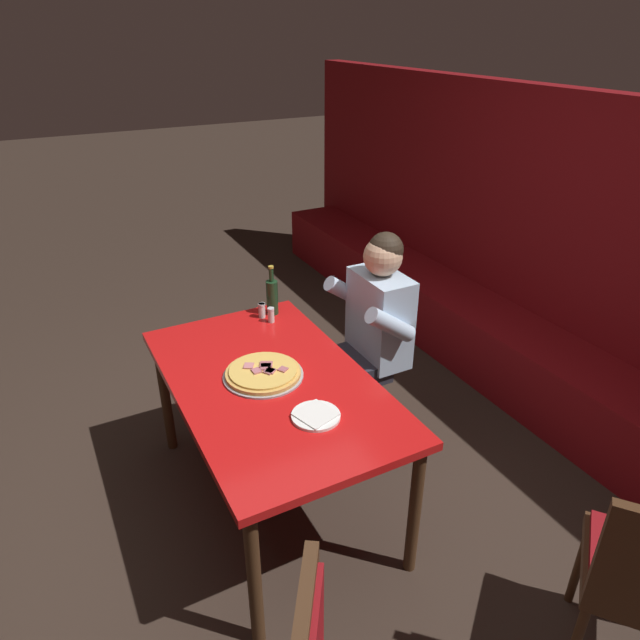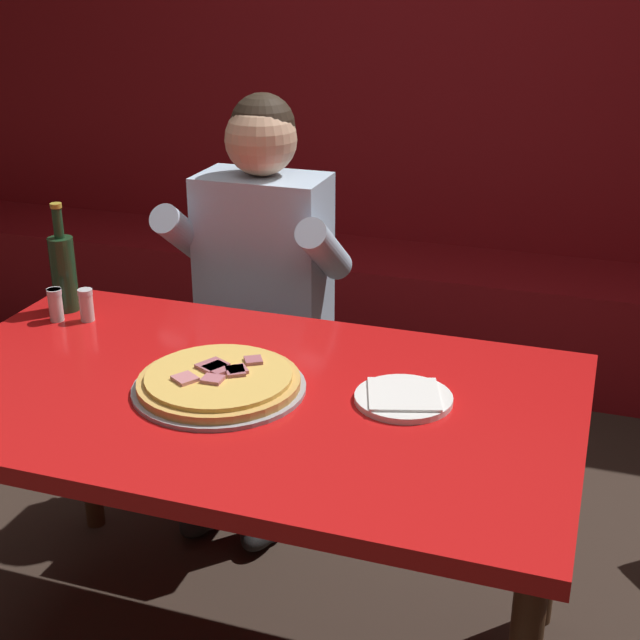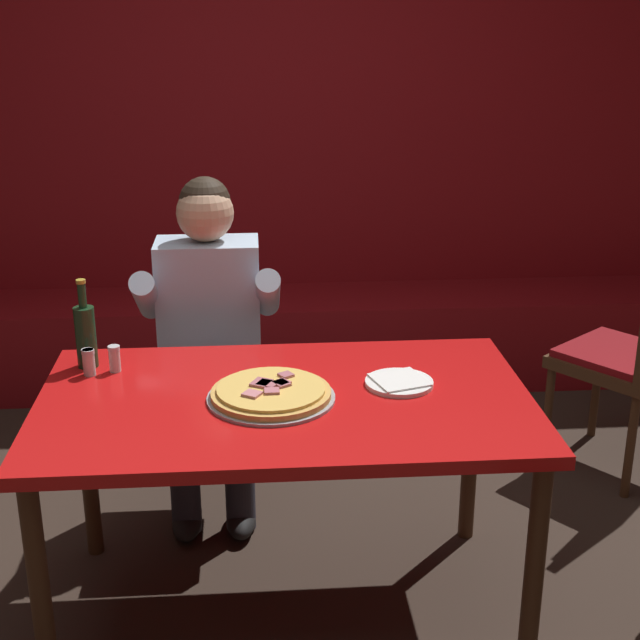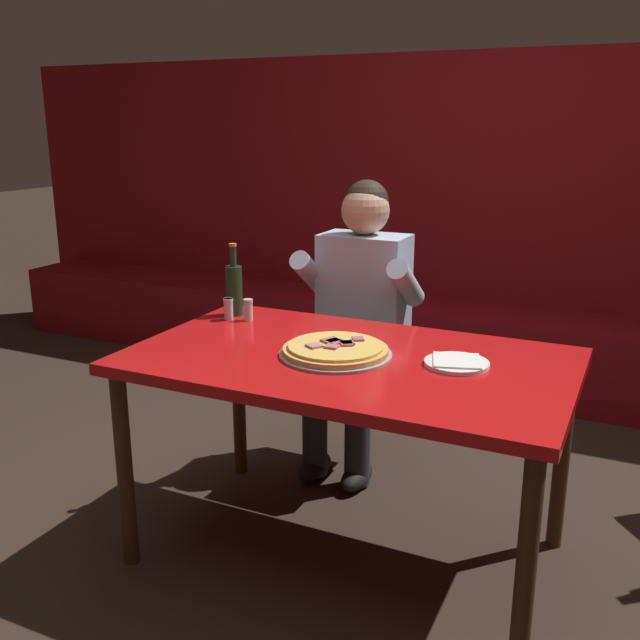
% 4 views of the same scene
% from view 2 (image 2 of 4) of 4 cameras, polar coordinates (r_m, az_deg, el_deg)
% --- Properties ---
extents(booth_wall_panel, '(6.80, 0.16, 1.90)m').
position_cam_2_polar(booth_wall_panel, '(3.91, 7.84, 12.11)').
color(booth_wall_panel, maroon).
rests_on(booth_wall_panel, ground_plane).
extents(booth_bench, '(6.46, 0.48, 0.46)m').
position_cam_2_polar(booth_bench, '(3.80, 6.32, 0.57)').
color(booth_bench, maroon).
rests_on(booth_bench, ground_plane).
extents(main_dining_table, '(1.47, 0.87, 0.76)m').
position_cam_2_polar(main_dining_table, '(2.00, -5.06, -6.37)').
color(main_dining_table, '#422816').
rests_on(main_dining_table, ground_plane).
extents(pizza, '(0.38, 0.38, 0.05)m').
position_cam_2_polar(pizza, '(1.96, -6.48, -3.98)').
color(pizza, '#9E9EA3').
rests_on(pizza, main_dining_table).
extents(plate_white_paper, '(0.21, 0.21, 0.02)m').
position_cam_2_polar(plate_white_paper, '(1.91, 5.37, -4.97)').
color(plate_white_paper, white).
rests_on(plate_white_paper, main_dining_table).
extents(beer_bottle, '(0.07, 0.07, 0.29)m').
position_cam_2_polar(beer_bottle, '(2.44, -16.10, 3.06)').
color(beer_bottle, '#19381E').
rests_on(beer_bottle, main_dining_table).
extents(shaker_red_pepper_flakes, '(0.04, 0.04, 0.09)m').
position_cam_2_polar(shaker_red_pepper_flakes, '(2.40, -16.55, 0.83)').
color(shaker_red_pepper_flakes, silver).
rests_on(shaker_red_pepper_flakes, main_dining_table).
extents(shaker_oregano, '(0.04, 0.04, 0.09)m').
position_cam_2_polar(shaker_oregano, '(2.37, -14.72, 0.84)').
color(shaker_oregano, silver).
rests_on(shaker_oregano, main_dining_table).
extents(shaker_parmesan, '(0.04, 0.04, 0.09)m').
position_cam_2_polar(shaker_parmesan, '(2.40, -16.56, 0.87)').
color(shaker_parmesan, silver).
rests_on(shaker_parmesan, main_dining_table).
extents(diner_seated_blue_shirt, '(0.53, 0.53, 1.27)m').
position_cam_2_polar(diner_seated_blue_shirt, '(2.65, -4.25, 1.78)').
color(diner_seated_blue_shirt, black).
rests_on(diner_seated_blue_shirt, ground_plane).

